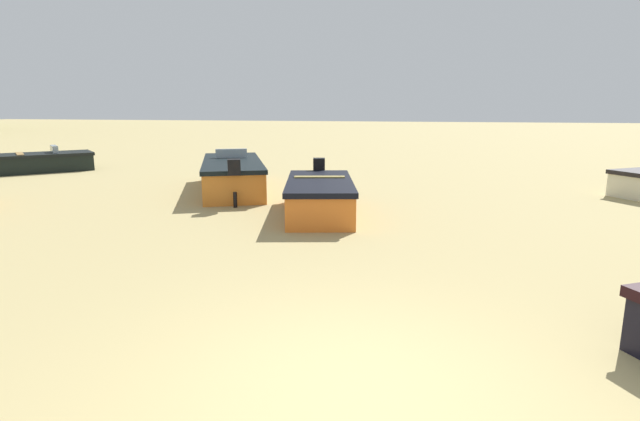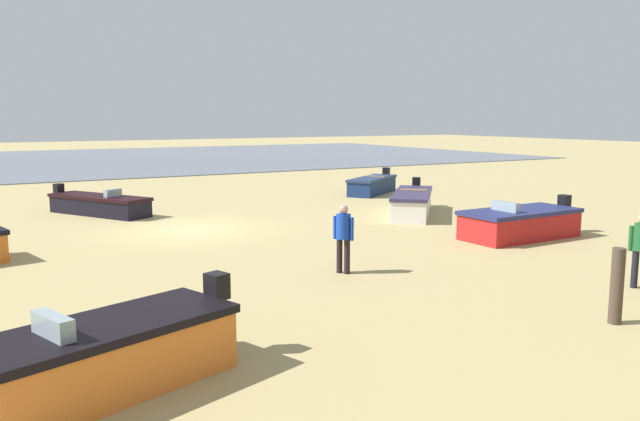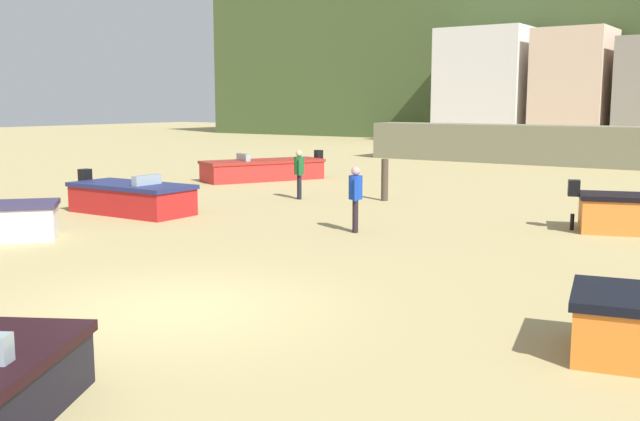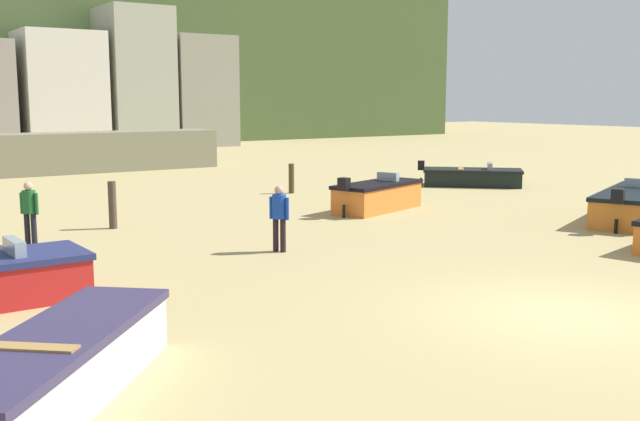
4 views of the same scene
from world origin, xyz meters
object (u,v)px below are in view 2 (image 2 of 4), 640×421
object	(u,v)px
boat_red_8	(520,223)
mooring_post_near_water	(617,286)
boat_black_1	(99,205)
boat_white_0	(412,203)
boat_orange_2	(103,357)
boat_navy_5	(372,185)
beach_walker_foreground	(343,233)

from	to	relation	value
boat_red_8	mooring_post_near_water	world-z (taller)	mooring_post_near_water
mooring_post_near_water	boat_red_8	bearing A→B (deg)	-125.49
boat_black_1	boat_white_0	bearing A→B (deg)	120.65
boat_white_0	boat_orange_2	size ratio (longest dim) A/B	1.05
boat_white_0	boat_navy_5	size ratio (longest dim) A/B	1.13
boat_white_0	mooring_post_near_water	distance (m)	12.65
boat_black_1	boat_red_8	bearing A→B (deg)	103.15
boat_navy_5	mooring_post_near_water	distance (m)	19.32
boat_white_0	boat_orange_2	bearing A→B (deg)	79.63
boat_white_0	boat_red_8	distance (m)	5.22
mooring_post_near_water	beach_walker_foreground	size ratio (longest dim) A/B	0.84
boat_red_8	boat_navy_5	bearing A→B (deg)	-13.47
beach_walker_foreground	boat_black_1	bearing A→B (deg)	164.55
boat_black_1	boat_navy_5	bearing A→B (deg)	152.30
boat_white_0	mooring_post_near_water	world-z (taller)	mooring_post_near_water
mooring_post_near_water	beach_walker_foreground	xyz separation A→B (m)	(2.26, -5.49, 0.27)
boat_orange_2	mooring_post_near_water	distance (m)	8.59
boat_white_0	beach_walker_foreground	world-z (taller)	beach_walker_foreground
boat_white_0	boat_red_8	xyz separation A→B (m)	(-0.00, 5.22, 0.00)
boat_white_0	boat_black_1	size ratio (longest dim) A/B	0.94
beach_walker_foreground	mooring_post_near_water	bearing A→B (deg)	-7.81
boat_white_0	mooring_post_near_water	size ratio (longest dim) A/B	3.07
boat_black_1	mooring_post_near_water	world-z (taller)	mooring_post_near_water
boat_black_1	boat_orange_2	distance (m)	16.35
boat_black_1	mooring_post_near_water	distance (m)	18.45
boat_black_1	boat_navy_5	distance (m)	12.58
boat_black_1	boat_navy_5	world-z (taller)	boat_navy_5
boat_navy_5	boat_red_8	size ratio (longest dim) A/B	0.92
boat_white_0	boat_black_1	xyz separation A→B (m)	(10.12, -5.87, -0.07)
mooring_post_near_water	boat_navy_5	bearing A→B (deg)	-111.60
boat_white_0	boat_black_1	bearing A→B (deg)	11.62
boat_white_0	boat_navy_5	bearing A→B (deg)	-69.89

